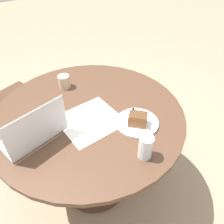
{
  "coord_description": "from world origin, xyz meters",
  "views": [
    {
      "loc": [
        -0.46,
        -0.87,
        1.59
      ],
      "look_at": [
        0.08,
        -0.12,
        0.8
      ],
      "focal_mm": 35.0,
      "sensor_mm": 36.0,
      "label": 1
    }
  ],
  "objects": [
    {
      "name": "chair",
      "position": [
        -0.35,
        0.78,
        0.51
      ],
      "size": [
        0.53,
        0.53,
        1.01
      ],
      "rotation": [
        0.0,
        0.0,
        5.04
      ],
      "color": "#472D1E",
      "rests_on": "ground_plane"
    },
    {
      "name": "dining_table",
      "position": [
        0.0,
        0.0,
        0.6
      ],
      "size": [
        1.12,
        1.12,
        0.76
      ],
      "color": "#4C3323",
      "rests_on": "ground_plane"
    },
    {
      "name": "water_glass",
      "position": [
        0.05,
        -0.43,
        0.82
      ],
      "size": [
        0.07,
        0.07,
        0.12
      ],
      "color": "silver",
      "rests_on": "dining_table"
    },
    {
      "name": "laptop",
      "position": [
        -0.33,
        -0.0,
        0.8
      ],
      "size": [
        0.36,
        0.29,
        0.22
      ],
      "rotation": [
        0.0,
        0.0,
        6.49
      ],
      "color": "silver",
      "rests_on": "dining_table"
    },
    {
      "name": "paper_document",
      "position": [
        -0.03,
        -0.07,
        0.76
      ],
      "size": [
        0.33,
        0.31,
        0.0
      ],
      "rotation": [
        0.0,
        0.0,
        0.02
      ],
      "color": "white",
      "rests_on": "dining_table"
    },
    {
      "name": "plate",
      "position": [
        0.17,
        -0.24,
        0.76
      ],
      "size": [
        0.24,
        0.24,
        0.01
      ],
      "color": "silver",
      "rests_on": "dining_table"
    },
    {
      "name": "coffee_glass",
      "position": [
        0.01,
        0.31,
        0.8
      ],
      "size": [
        0.08,
        0.08,
        0.09
      ],
      "color": "#C6AD89",
      "rests_on": "dining_table"
    },
    {
      "name": "ground_plane",
      "position": [
        0.0,
        0.0,
        0.0
      ],
      "size": [
        12.0,
        12.0,
        0.0
      ],
      "primitive_type": "plane",
      "color": "gray"
    },
    {
      "name": "cake_slice",
      "position": [
        0.16,
        -0.25,
        0.8
      ],
      "size": [
        0.12,
        0.12,
        0.07
      ],
      "rotation": [
        0.0,
        0.0,
        2.32
      ],
      "color": "brown",
      "rests_on": "plate"
    },
    {
      "name": "fork",
      "position": [
        0.19,
        -0.2,
        0.77
      ],
      "size": [
        0.11,
        0.16,
        0.0
      ],
      "rotation": [
        0.0,
        0.0,
        7.31
      ],
      "color": "silver",
      "rests_on": "plate"
    }
  ]
}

